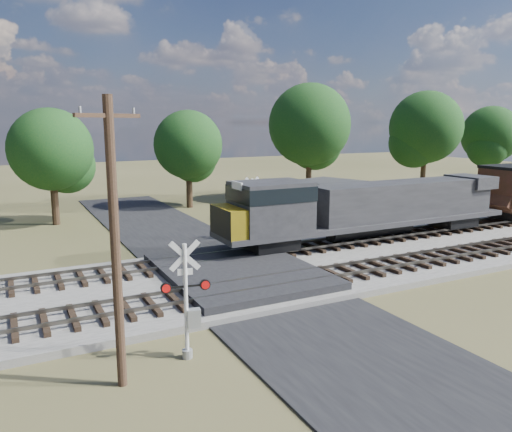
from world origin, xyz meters
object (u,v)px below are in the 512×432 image
crossing_signal_far (251,214)px  equipment_shed (328,200)px  crossing_signal_near (189,310)px  utility_pole (115,239)px

crossing_signal_far → equipment_shed: (8.66, 3.67, -0.17)m
crossing_signal_near → utility_pole: (-2.35, -0.74, 2.77)m
crossing_signal_near → equipment_shed: crossing_signal_near is taller
crossing_signal_far → utility_pole: (-11.63, -14.87, 2.69)m
utility_pole → equipment_shed: size_ratio=1.48×
crossing_signal_far → utility_pole: utility_pole is taller
crossing_signal_far → equipment_shed: 9.40m
crossing_signal_near → crossing_signal_far: 16.90m
crossing_signal_far → equipment_shed: size_ratio=0.74×
utility_pole → equipment_shed: utility_pole is taller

